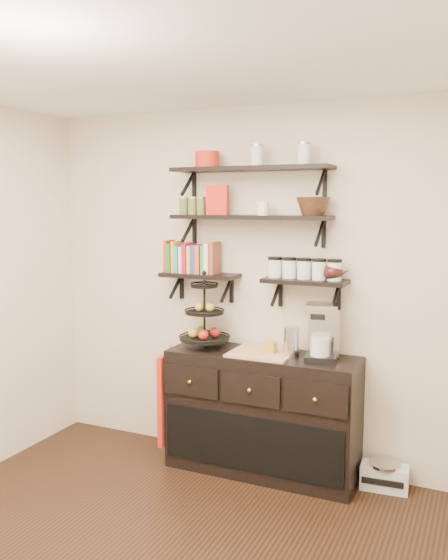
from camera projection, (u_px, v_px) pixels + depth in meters
ceiling at (122, 50)px, 2.76m from camera, size 3.50×3.50×0.02m
back_wall at (256, 287)px, 4.52m from camera, size 3.50×0.02×2.70m
shelf_top at (251, 169)px, 4.28m from camera, size 1.20×0.27×0.23m
shelf_mid at (250, 218)px, 4.33m from camera, size 1.20×0.27×0.23m
shelf_low_left at (200, 276)px, 4.57m from camera, size 0.60×0.25×0.23m
shelf_low_right at (305, 282)px, 4.23m from camera, size 0.60×0.25×0.23m
cookbooks at (194, 258)px, 4.57m from camera, size 0.43×0.15×0.26m
glass_canisters at (304, 270)px, 4.22m from camera, size 0.54×0.10×0.13m
sideboard at (262, 413)px, 4.36m from camera, size 1.40×0.50×0.92m
fruit_stand at (205, 322)px, 4.47m from camera, size 0.38×0.38×0.56m
candle at (270, 347)px, 4.27m from camera, size 0.08×0.08×0.08m
coffee_maker at (322, 333)px, 4.13m from camera, size 0.25×0.25×0.40m
thermal_carafe at (291, 343)px, 4.18m from camera, size 0.11×0.11×0.22m
apron at (169, 398)px, 4.56m from camera, size 0.04×0.30×0.70m
radio at (384, 476)px, 4.13m from camera, size 0.34×0.23×0.19m
recipe_box at (218, 200)px, 4.42m from camera, size 0.17×0.08×0.22m
walnut_bowl at (313, 206)px, 4.12m from camera, size 0.24×0.24×0.13m
ramekins at (263, 209)px, 4.27m from camera, size 0.09×0.09×0.10m
teapot at (333, 271)px, 4.13m from camera, size 0.19×0.15×0.14m
red_pot at (207, 159)px, 4.41m from camera, size 0.18×0.18×0.12m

